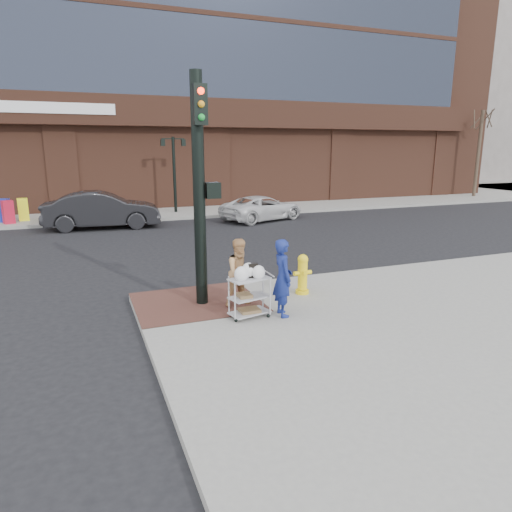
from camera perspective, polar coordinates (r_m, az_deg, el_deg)
name	(u,v)px	position (r m, az deg, el deg)	size (l,w,h in m)	color
ground	(234,318)	(10.00, -2.74, -7.76)	(220.00, 220.00, 0.00)	black
sidewalk_far	(252,185)	(43.81, -0.57, 8.81)	(65.00, 36.00, 0.15)	gray
brick_curb_ramp	(197,302)	(10.61, -7.40, -5.70)	(2.80, 2.40, 0.01)	#4F3025
bank_building	(168,12)	(41.98, -10.95, 27.76)	(42.00, 26.00, 28.00)	brown
filler_block	(442,102)	(63.78, 22.22, 17.34)	(14.00, 20.00, 18.00)	slate
bare_tree_a	(483,108)	(37.08, 26.54, 16.19)	(1.80, 1.80, 7.20)	#382B21
lamp_post	(174,166)	(25.36, -10.21, 10.98)	(1.32, 0.22, 4.00)	black
traffic_signal_pole	(200,185)	(9.96, -6.99, 8.83)	(0.61, 0.51, 5.00)	black
woman_blue	(283,278)	(9.50, 3.36, -2.73)	(0.60, 0.39, 1.64)	navy
pedestrian_tan	(241,273)	(10.09, -1.91, -2.09)	(0.74, 0.58, 1.53)	tan
sedan_dark	(102,210)	(21.93, -18.67, 5.47)	(1.78, 5.09, 1.68)	black
minivan_white	(262,208)	(23.17, 0.80, 6.01)	(2.05, 4.45, 1.24)	silver
utility_cart	(249,293)	(9.47, -0.83, -4.68)	(0.91, 0.63, 1.14)	#A5A5AA
fire_hydrant	(303,274)	(11.05, 5.84, -2.20)	(0.46, 0.32, 0.98)	yellow
newsbox_red	(8,212)	(24.12, -28.57, 4.84)	(0.45, 0.41, 1.07)	red
newsbox_yellow	(23,209)	(24.81, -27.09, 5.20)	(0.45, 0.41, 1.08)	#FDF91C
newsbox_blue	(4,210)	(24.75, -28.97, 5.01)	(0.46, 0.42, 1.10)	#192BA6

